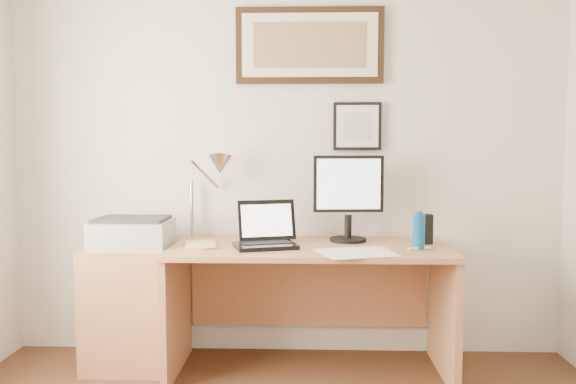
{
  "coord_description": "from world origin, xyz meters",
  "views": [
    {
      "loc": [
        0.13,
        -1.57,
        1.32
      ],
      "look_at": [
        0.03,
        1.43,
        1.08
      ],
      "focal_mm": 35.0,
      "sensor_mm": 36.0,
      "label": 1
    }
  ],
  "objects_px": {
    "book": "(185,245)",
    "printer": "(132,233)",
    "side_cabinet": "(130,307)",
    "laptop": "(266,236)",
    "lcd_monitor": "(348,194)",
    "water_bottle": "(419,232)",
    "desk": "(309,283)"
  },
  "relations": [
    {
      "from": "book",
      "to": "printer",
      "type": "relative_size",
      "value": 0.53
    },
    {
      "from": "side_cabinet",
      "to": "laptop",
      "type": "height_order",
      "value": "laptop"
    },
    {
      "from": "side_cabinet",
      "to": "printer",
      "type": "bearing_deg",
      "value": -41.59
    },
    {
      "from": "laptop",
      "to": "lcd_monitor",
      "type": "height_order",
      "value": "lcd_monitor"
    },
    {
      "from": "laptop",
      "to": "side_cabinet",
      "type": "bearing_deg",
      "value": 175.62
    },
    {
      "from": "side_cabinet",
      "to": "lcd_monitor",
      "type": "distance_m",
      "value": 1.47
    },
    {
      "from": "side_cabinet",
      "to": "book",
      "type": "distance_m",
      "value": 0.54
    },
    {
      "from": "lcd_monitor",
      "to": "printer",
      "type": "xyz_separation_m",
      "value": [
        -1.27,
        -0.14,
        -0.22
      ]
    },
    {
      "from": "water_bottle",
      "to": "printer",
      "type": "relative_size",
      "value": 0.44
    },
    {
      "from": "book",
      "to": "lcd_monitor",
      "type": "bearing_deg",
      "value": 12.31
    },
    {
      "from": "side_cabinet",
      "to": "water_bottle",
      "type": "distance_m",
      "value": 1.75
    },
    {
      "from": "side_cabinet",
      "to": "book",
      "type": "height_order",
      "value": "book"
    },
    {
      "from": "side_cabinet",
      "to": "printer",
      "type": "relative_size",
      "value": 1.66
    },
    {
      "from": "laptop",
      "to": "book",
      "type": "bearing_deg",
      "value": -176.26
    },
    {
      "from": "book",
      "to": "desk",
      "type": "xyz_separation_m",
      "value": [
        0.71,
        0.13,
        -0.24
      ]
    },
    {
      "from": "water_bottle",
      "to": "desk",
      "type": "xyz_separation_m",
      "value": [
        -0.61,
        0.16,
        -0.33
      ]
    },
    {
      "from": "lcd_monitor",
      "to": "water_bottle",
      "type": "bearing_deg",
      "value": -32.5
    },
    {
      "from": "printer",
      "to": "water_bottle",
      "type": "bearing_deg",
      "value": -3.37
    },
    {
      "from": "lcd_monitor",
      "to": "desk",
      "type": "bearing_deg",
      "value": -161.53
    },
    {
      "from": "water_bottle",
      "to": "printer",
      "type": "distance_m",
      "value": 1.65
    },
    {
      "from": "water_bottle",
      "to": "lcd_monitor",
      "type": "height_order",
      "value": "lcd_monitor"
    },
    {
      "from": "desk",
      "to": "printer",
      "type": "height_order",
      "value": "printer"
    },
    {
      "from": "desk",
      "to": "lcd_monitor",
      "type": "distance_m",
      "value": 0.58
    },
    {
      "from": "laptop",
      "to": "printer",
      "type": "height_order",
      "value": "laptop"
    },
    {
      "from": "book",
      "to": "lcd_monitor",
      "type": "relative_size",
      "value": 0.45
    },
    {
      "from": "side_cabinet",
      "to": "book",
      "type": "bearing_deg",
      "value": -14.54
    },
    {
      "from": "side_cabinet",
      "to": "laptop",
      "type": "relative_size",
      "value": 1.85
    },
    {
      "from": "desk",
      "to": "lcd_monitor",
      "type": "bearing_deg",
      "value": 18.47
    },
    {
      "from": "lcd_monitor",
      "to": "side_cabinet",
      "type": "bearing_deg",
      "value": -175.02
    },
    {
      "from": "desk",
      "to": "laptop",
      "type": "relative_size",
      "value": 4.06
    },
    {
      "from": "desk",
      "to": "laptop",
      "type": "bearing_deg",
      "value": -158.61
    },
    {
      "from": "book",
      "to": "desk",
      "type": "bearing_deg",
      "value": 10.21
    }
  ]
}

